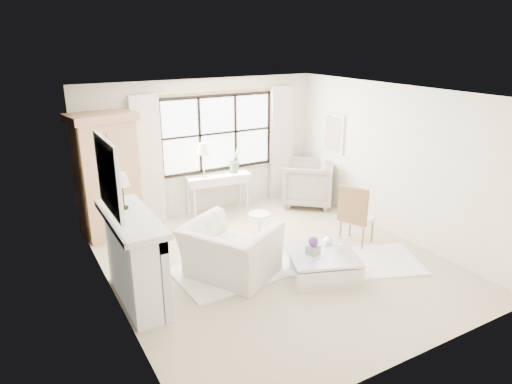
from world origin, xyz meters
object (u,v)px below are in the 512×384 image
(club_armchair, at_px, (230,251))
(coffee_table, at_px, (321,264))
(console_table, at_px, (218,193))
(armoire, at_px, (107,175))

(club_armchair, relative_size, coffee_table, 1.00)
(club_armchair, bearing_deg, coffee_table, -148.19)
(console_table, relative_size, club_armchair, 1.05)
(console_table, height_order, coffee_table, console_table)
(console_table, bearing_deg, armoire, -170.85)
(club_armchair, bearing_deg, armoire, -4.34)
(armoire, height_order, console_table, armoire)
(club_armchair, xyz_separation_m, coffee_table, (1.22, -0.66, -0.24))
(armoire, distance_m, coffee_table, 4.07)
(armoire, relative_size, club_armchair, 1.74)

